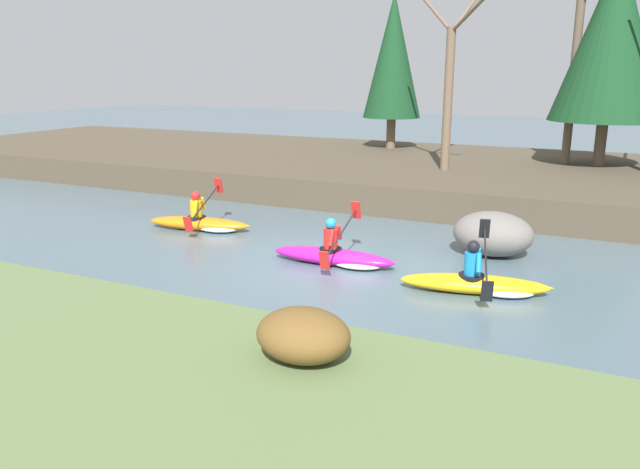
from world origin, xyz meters
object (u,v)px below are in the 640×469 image
kayaker_lead (480,283)px  kayaker_middle (338,256)px  kayaker_trailing (203,223)px  boulder_midstream (493,234)px

kayaker_lead → kayaker_middle: bearing=158.4°
kayaker_trailing → kayaker_middle: bearing=-26.5°
boulder_midstream → kayaker_middle: bearing=-142.9°
kayaker_middle → boulder_midstream: bearing=33.7°
kayaker_lead → kayaker_middle: (-3.07, 0.44, 0.00)m
kayaker_trailing → boulder_midstream: kayaker_trailing is taller
kayaker_trailing → boulder_midstream: 7.20m
kayaker_lead → kayaker_middle: 3.10m
kayaker_trailing → kayaker_lead: bearing=-23.5°
boulder_midstream → kayaker_lead: bearing=-84.3°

